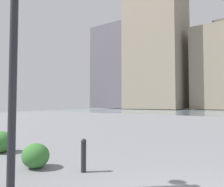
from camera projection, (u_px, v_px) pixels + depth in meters
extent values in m
cube|color=gray|center=(156.00, 50.00, 68.73)|extent=(16.99, 14.75, 37.66)
cube|color=#5B5660|center=(114.00, 68.00, 80.99)|extent=(14.02, 11.74, 30.01)
cylinder|color=#232328|center=(13.00, 81.00, 3.87)|extent=(0.14, 0.14, 3.99)
cylinder|color=#232328|center=(84.00, 158.00, 5.00)|extent=(0.12, 0.12, 0.66)
sphere|color=#232328|center=(84.00, 141.00, 5.02)|extent=(0.13, 0.13, 0.13)
ellipsoid|color=#387533|center=(36.00, 156.00, 5.31)|extent=(0.71, 0.64, 0.60)
ellipsoid|color=#387533|center=(1.00, 142.00, 7.01)|extent=(0.80, 0.72, 0.68)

